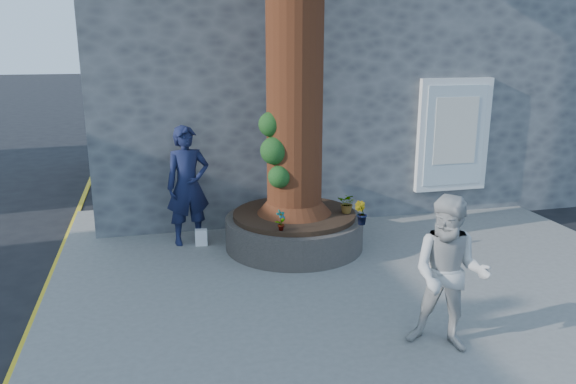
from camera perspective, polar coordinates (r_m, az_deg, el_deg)
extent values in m
plane|color=black|center=(7.65, -1.54, -12.01)|extent=(120.00, 120.00, 0.00)
cube|color=slate|center=(8.88, 6.66, -7.68)|extent=(9.00, 8.00, 0.12)
cube|color=yellow|center=(8.57, -23.77, -10.23)|extent=(0.10, 30.00, 0.01)
cube|color=#484A4D|center=(14.41, 2.15, 13.16)|extent=(10.00, 8.00, 6.00)
cube|color=white|center=(11.48, 16.45, 5.54)|extent=(1.50, 0.12, 2.20)
cube|color=silver|center=(11.43, 16.59, 5.49)|extent=(1.25, 0.04, 1.95)
cube|color=silver|center=(11.40, 16.68, 5.97)|extent=(0.90, 0.02, 1.30)
cylinder|color=black|center=(9.46, 0.63, -4.05)|extent=(2.30, 2.30, 0.52)
cylinder|color=black|center=(9.37, 0.64, -2.32)|extent=(2.04, 2.04, 0.08)
cone|color=#401C10|center=(9.26, 0.64, -0.02)|extent=(1.24, 1.24, 0.70)
sphere|color=#133A14|center=(8.82, -1.42, 4.21)|extent=(0.44, 0.44, 0.44)
sphere|color=#133A14|center=(8.82, -0.88, 1.56)|extent=(0.36, 0.36, 0.36)
sphere|color=#133A14|center=(8.86, -1.73, 6.89)|extent=(0.40, 0.40, 0.40)
imported|color=#151B3B|center=(9.57, -10.14, 0.63)|extent=(0.81, 0.60, 2.03)
imported|color=#BCB9B4|center=(6.47, 16.08, -8.03)|extent=(1.09, 1.05, 1.78)
cube|color=white|center=(9.66, -8.80, -4.58)|extent=(0.21, 0.14, 0.28)
imported|color=gray|center=(8.43, -0.73, -2.90)|extent=(0.20, 0.19, 0.32)
imported|color=gray|center=(8.78, 7.41, -2.13)|extent=(0.28, 0.28, 0.37)
imported|color=gray|center=(10.25, 2.58, 0.32)|extent=(0.23, 0.23, 0.30)
imported|color=gray|center=(9.33, 6.07, -1.13)|extent=(0.41, 0.40, 0.34)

